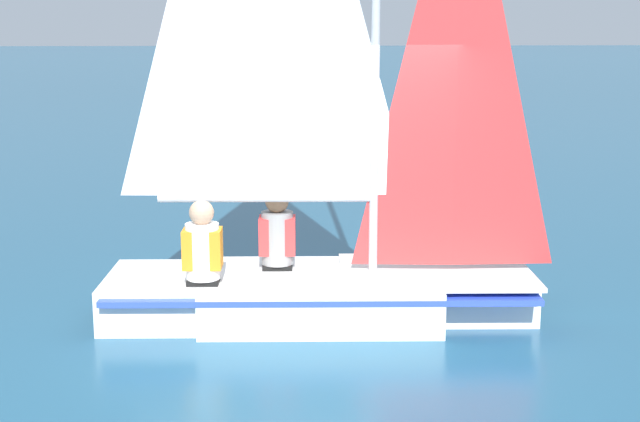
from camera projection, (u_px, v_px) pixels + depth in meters
The scene contains 4 objects.
ground_plane at pixel (320, 317), 8.31m from camera, with size 260.00×260.00×0.00m, color #235675.
sailboat_main at pixel (319, 218), 8.12m from camera, with size 1.59×4.05×5.98m.
sailor_helm at pixel (277, 245), 8.40m from camera, with size 0.32×0.36×1.16m.
sailor_crew at pixel (203, 260), 7.90m from camera, with size 0.32×0.36×1.16m.
Camera 1 is at (-7.91, 0.60, 2.64)m, focal length 50.00 mm.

